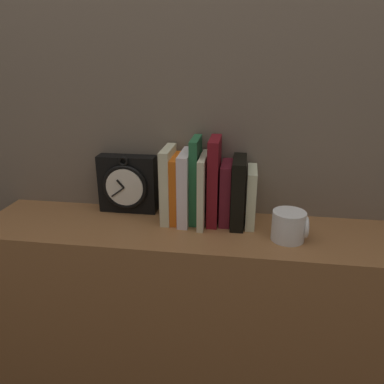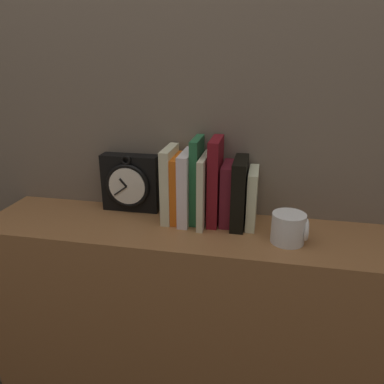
{
  "view_description": "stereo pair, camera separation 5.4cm",
  "coord_description": "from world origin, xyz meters",
  "px_view_note": "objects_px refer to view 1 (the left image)",
  "views": [
    {
      "loc": [
        0.15,
        -0.98,
        1.43
      ],
      "look_at": [
        0.0,
        0.0,
        1.06
      ],
      "focal_mm": 35.0,
      "sensor_mm": 36.0,
      "label": 1
    },
    {
      "loc": [
        0.2,
        -0.97,
        1.43
      ],
      "look_at": [
        0.0,
        0.0,
        1.06
      ],
      "focal_mm": 35.0,
      "sensor_mm": 36.0,
      "label": 2
    }
  ],
  "objects_px": {
    "book_slot8_cream": "(251,196)",
    "mug": "(289,226)",
    "book_slot3_green": "(196,180)",
    "book_slot1_orange": "(177,188)",
    "book_slot2_white": "(186,187)",
    "book_slot7_black": "(238,192)",
    "book_slot6_maroon": "(226,193)",
    "book_slot4_cream": "(203,190)",
    "book_slot0_cream": "(168,184)",
    "clock": "(127,184)",
    "book_slot5_maroon": "(214,181)"
  },
  "relations": [
    {
      "from": "book_slot8_cream",
      "to": "mug",
      "type": "xyz_separation_m",
      "value": [
        0.11,
        -0.1,
        -0.04
      ]
    },
    {
      "from": "book_slot3_green",
      "to": "book_slot1_orange",
      "type": "bearing_deg",
      "value": -175.73
    },
    {
      "from": "book_slot3_green",
      "to": "book_slot2_white",
      "type": "bearing_deg",
      "value": -157.7
    },
    {
      "from": "book_slot7_black",
      "to": "book_slot8_cream",
      "type": "distance_m",
      "value": 0.04
    },
    {
      "from": "book_slot1_orange",
      "to": "book_slot2_white",
      "type": "bearing_deg",
      "value": -14.19
    },
    {
      "from": "book_slot8_cream",
      "to": "book_slot6_maroon",
      "type": "bearing_deg",
      "value": 176.68
    },
    {
      "from": "book_slot6_maroon",
      "to": "book_slot8_cream",
      "type": "relative_size",
      "value": 1.08
    },
    {
      "from": "mug",
      "to": "book_slot4_cream",
      "type": "bearing_deg",
      "value": 161.56
    },
    {
      "from": "book_slot7_black",
      "to": "mug",
      "type": "bearing_deg",
      "value": -31.87
    },
    {
      "from": "book_slot4_cream",
      "to": "book_slot6_maroon",
      "type": "xyz_separation_m",
      "value": [
        0.07,
        0.02,
        -0.01
      ]
    },
    {
      "from": "book_slot0_cream",
      "to": "book_slot4_cream",
      "type": "relative_size",
      "value": 1.08
    },
    {
      "from": "book_slot2_white",
      "to": "mug",
      "type": "relative_size",
      "value": 2.22
    },
    {
      "from": "book_slot0_cream",
      "to": "book_slot8_cream",
      "type": "xyz_separation_m",
      "value": [
        0.25,
        0.0,
        -0.03
      ]
    },
    {
      "from": "clock",
      "to": "book_slot1_orange",
      "type": "distance_m",
      "value": 0.17
    },
    {
      "from": "clock",
      "to": "book_slot7_black",
      "type": "relative_size",
      "value": 0.95
    },
    {
      "from": "book_slot2_white",
      "to": "book_slot7_black",
      "type": "relative_size",
      "value": 1.07
    },
    {
      "from": "clock",
      "to": "book_slot4_cream",
      "type": "relative_size",
      "value": 0.92
    },
    {
      "from": "book_slot4_cream",
      "to": "book_slot6_maroon",
      "type": "distance_m",
      "value": 0.07
    },
    {
      "from": "clock",
      "to": "book_slot8_cream",
      "type": "relative_size",
      "value": 1.12
    },
    {
      "from": "book_slot3_green",
      "to": "book_slot0_cream",
      "type": "bearing_deg",
      "value": -175.34
    },
    {
      "from": "clock",
      "to": "book_slot4_cream",
      "type": "xyz_separation_m",
      "value": [
        0.25,
        -0.05,
        0.01
      ]
    },
    {
      "from": "book_slot4_cream",
      "to": "clock",
      "type": "bearing_deg",
      "value": 169.23
    },
    {
      "from": "book_slot1_orange",
      "to": "book_slot5_maroon",
      "type": "relative_size",
      "value": 0.78
    },
    {
      "from": "book_slot2_white",
      "to": "book_slot6_maroon",
      "type": "bearing_deg",
      "value": 5.97
    },
    {
      "from": "book_slot7_black",
      "to": "mug",
      "type": "height_order",
      "value": "book_slot7_black"
    },
    {
      "from": "clock",
      "to": "mug",
      "type": "bearing_deg",
      "value": -14.66
    },
    {
      "from": "book_slot2_white",
      "to": "book_slot4_cream",
      "type": "bearing_deg",
      "value": -5.82
    },
    {
      "from": "book_slot2_white",
      "to": "book_slot4_cream",
      "type": "height_order",
      "value": "book_slot2_white"
    },
    {
      "from": "book_slot0_cream",
      "to": "book_slot1_orange",
      "type": "xyz_separation_m",
      "value": [
        0.02,
        0.0,
        -0.01
      ]
    },
    {
      "from": "book_slot7_black",
      "to": "book_slot8_cream",
      "type": "relative_size",
      "value": 1.18
    },
    {
      "from": "clock",
      "to": "book_slot3_green",
      "type": "bearing_deg",
      "value": -7.66
    },
    {
      "from": "book_slot7_black",
      "to": "book_slot1_orange",
      "type": "bearing_deg",
      "value": 178.15
    },
    {
      "from": "mug",
      "to": "book_slot0_cream",
      "type": "bearing_deg",
      "value": 165.33
    },
    {
      "from": "book_slot6_maroon",
      "to": "book_slot5_maroon",
      "type": "bearing_deg",
      "value": -172.99
    },
    {
      "from": "book_slot2_white",
      "to": "book_slot6_maroon",
      "type": "distance_m",
      "value": 0.12
    },
    {
      "from": "book_slot6_maroon",
      "to": "book_slot7_black",
      "type": "relative_size",
      "value": 0.91
    },
    {
      "from": "book_slot1_orange",
      "to": "mug",
      "type": "height_order",
      "value": "book_slot1_orange"
    },
    {
      "from": "book_slot7_black",
      "to": "book_slot4_cream",
      "type": "bearing_deg",
      "value": -176.2
    },
    {
      "from": "book_slot2_white",
      "to": "book_slot7_black",
      "type": "xyz_separation_m",
      "value": [
        0.16,
        0.0,
        -0.01
      ]
    },
    {
      "from": "book_slot7_black",
      "to": "mug",
      "type": "distance_m",
      "value": 0.18
    },
    {
      "from": "book_slot4_cream",
      "to": "book_slot7_black",
      "type": "bearing_deg",
      "value": 3.8
    },
    {
      "from": "book_slot3_green",
      "to": "book_slot8_cream",
      "type": "height_order",
      "value": "book_slot3_green"
    },
    {
      "from": "book_slot0_cream",
      "to": "book_slot4_cream",
      "type": "xyz_separation_m",
      "value": [
        0.11,
        -0.01,
        -0.01
      ]
    },
    {
      "from": "book_slot6_maroon",
      "to": "mug",
      "type": "height_order",
      "value": "book_slot6_maroon"
    },
    {
      "from": "clock",
      "to": "book_slot6_maroon",
      "type": "relative_size",
      "value": 1.04
    },
    {
      "from": "book_slot5_maroon",
      "to": "book_slot8_cream",
      "type": "distance_m",
      "value": 0.12
    },
    {
      "from": "book_slot5_maroon",
      "to": "book_slot0_cream",
      "type": "bearing_deg",
      "value": -178.71
    },
    {
      "from": "book_slot7_black",
      "to": "book_slot6_maroon",
      "type": "bearing_deg",
      "value": 163.24
    },
    {
      "from": "book_slot7_black",
      "to": "book_slot3_green",
      "type": "bearing_deg",
      "value": 175.38
    },
    {
      "from": "book_slot0_cream",
      "to": "book_slot8_cream",
      "type": "height_order",
      "value": "book_slot0_cream"
    }
  ]
}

